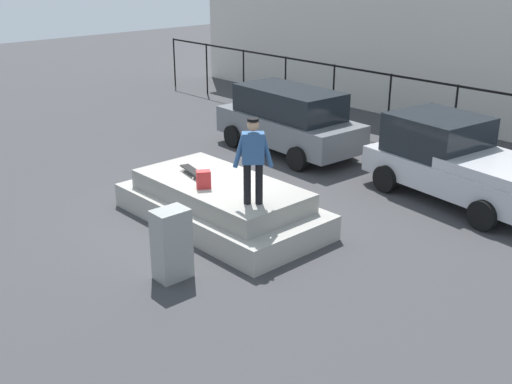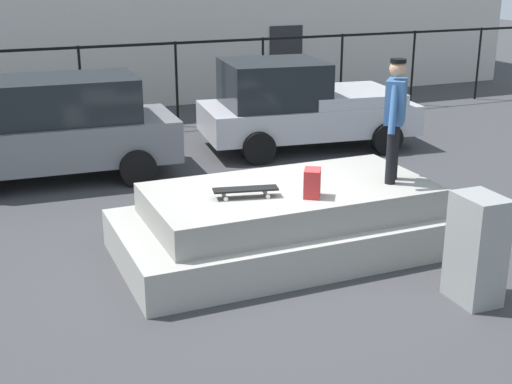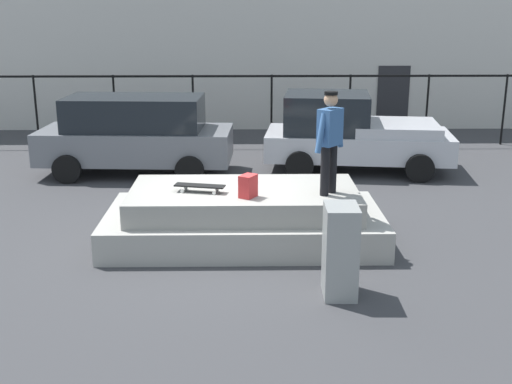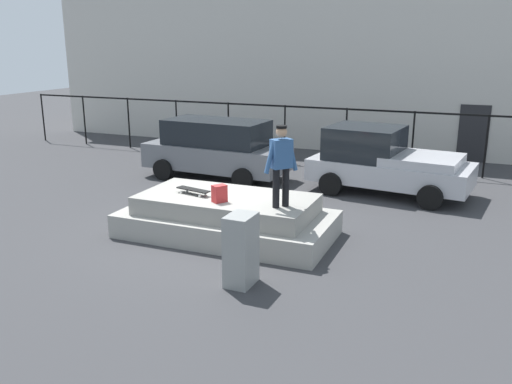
{
  "view_description": "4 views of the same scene",
  "coord_description": "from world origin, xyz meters",
  "px_view_note": "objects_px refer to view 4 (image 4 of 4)",
  "views": [
    {
      "loc": [
        9.75,
        -7.63,
        5.32
      ],
      "look_at": [
        0.59,
        0.8,
        0.54
      ],
      "focal_mm": 44.04,
      "sensor_mm": 36.0,
      "label": 1
    },
    {
      "loc": [
        -3.5,
        -7.85,
        3.74
      ],
      "look_at": [
        0.17,
        0.83,
        0.6
      ],
      "focal_mm": 48.92,
      "sensor_mm": 36.0,
      "label": 2
    },
    {
      "loc": [
        0.36,
        -10.23,
        3.81
      ],
      "look_at": [
        0.55,
        1.39,
        0.45
      ],
      "focal_mm": 45.34,
      "sensor_mm": 36.0,
      "label": 3
    },
    {
      "loc": [
        5.22,
        -10.1,
        4.11
      ],
      "look_at": [
        0.59,
        1.05,
        0.75
      ],
      "focal_mm": 38.06,
      "sensor_mm": 36.0,
      "label": 4
    }
  ],
  "objects_px": {
    "backpack": "(219,194)",
    "utility_box": "(241,250)",
    "skateboarder": "(281,161)",
    "skateboard": "(193,190)",
    "car_silver_pickup_mid": "(384,161)",
    "car_grey_hatchback_near": "(217,148)"
  },
  "relations": [
    {
      "from": "skateboarder",
      "to": "backpack",
      "type": "height_order",
      "value": "skateboarder"
    },
    {
      "from": "skateboarder",
      "to": "skateboard",
      "type": "xyz_separation_m",
      "value": [
        -2.07,
        0.13,
        -0.84
      ]
    },
    {
      "from": "backpack",
      "to": "car_silver_pickup_mid",
      "type": "height_order",
      "value": "car_silver_pickup_mid"
    },
    {
      "from": "utility_box",
      "to": "skateboard",
      "type": "bearing_deg",
      "value": 136.86
    },
    {
      "from": "car_grey_hatchback_near",
      "to": "car_silver_pickup_mid",
      "type": "distance_m",
      "value": 5.07
    },
    {
      "from": "car_silver_pickup_mid",
      "to": "utility_box",
      "type": "xyz_separation_m",
      "value": [
        -1.24,
        -7.0,
        -0.26
      ]
    },
    {
      "from": "skateboard",
      "to": "backpack",
      "type": "height_order",
      "value": "backpack"
    },
    {
      "from": "skateboarder",
      "to": "backpack",
      "type": "xyz_separation_m",
      "value": [
        -1.29,
        -0.17,
        -0.76
      ]
    },
    {
      "from": "skateboard",
      "to": "utility_box",
      "type": "relative_size",
      "value": 0.66
    },
    {
      "from": "skateboard",
      "to": "utility_box",
      "type": "bearing_deg",
      "value": -44.46
    },
    {
      "from": "backpack",
      "to": "utility_box",
      "type": "xyz_separation_m",
      "value": [
        1.23,
        -1.68,
        -0.44
      ]
    },
    {
      "from": "skateboarder",
      "to": "car_grey_hatchback_near",
      "type": "relative_size",
      "value": 0.36
    },
    {
      "from": "skateboard",
      "to": "car_silver_pickup_mid",
      "type": "distance_m",
      "value": 5.98
    },
    {
      "from": "skateboard",
      "to": "utility_box",
      "type": "distance_m",
      "value": 2.85
    },
    {
      "from": "utility_box",
      "to": "car_grey_hatchback_near",
      "type": "bearing_deg",
      "value": 120.93
    },
    {
      "from": "skateboard",
      "to": "car_silver_pickup_mid",
      "type": "bearing_deg",
      "value": 57.04
    },
    {
      "from": "skateboarder",
      "to": "car_silver_pickup_mid",
      "type": "height_order",
      "value": "skateboarder"
    },
    {
      "from": "utility_box",
      "to": "car_silver_pickup_mid",
      "type": "bearing_deg",
      "value": 81.27
    },
    {
      "from": "utility_box",
      "to": "skateboarder",
      "type": "bearing_deg",
      "value": 89.69
    },
    {
      "from": "car_grey_hatchback_near",
      "to": "car_silver_pickup_mid",
      "type": "xyz_separation_m",
      "value": [
        5.06,
        0.28,
        -0.05
      ]
    },
    {
      "from": "skateboard",
      "to": "car_silver_pickup_mid",
      "type": "xyz_separation_m",
      "value": [
        3.26,
        5.02,
        -0.1
      ]
    },
    {
      "from": "car_silver_pickup_mid",
      "to": "utility_box",
      "type": "height_order",
      "value": "car_silver_pickup_mid"
    }
  ]
}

